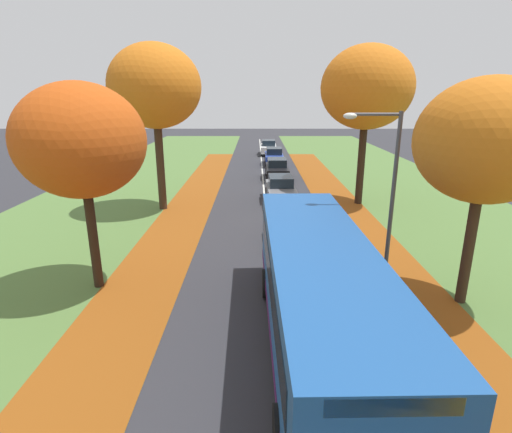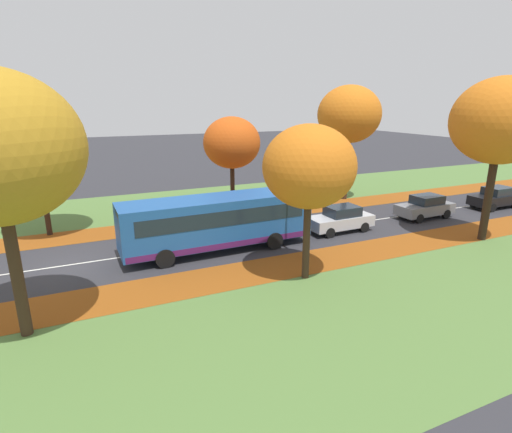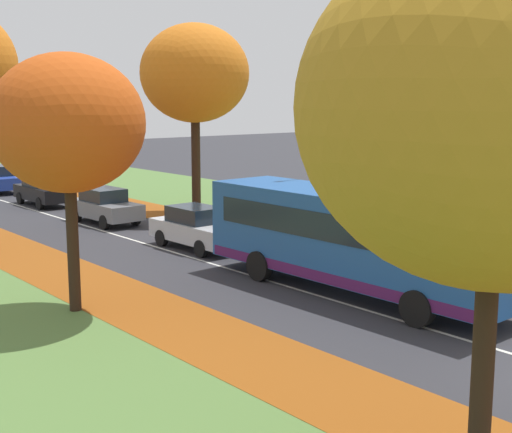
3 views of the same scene
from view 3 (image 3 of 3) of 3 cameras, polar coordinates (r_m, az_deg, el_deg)
name	(u,v)px [view 3 (image 3 of 3)]	position (r m, az deg, el deg)	size (l,w,h in m)	color
leaf_litter_left	(81,281)	(23.32, -13.83, -5.01)	(2.80, 60.00, 0.00)	#8C4714
grass_verge_right	(280,213)	(35.83, 1.96, 0.30)	(12.00, 90.00, 0.01)	#517538
leaf_litter_right	(294,243)	(28.42, 3.07, -2.14)	(2.80, 60.00, 0.00)	#8C4714
road_centre_line	(117,235)	(30.58, -11.03, -1.48)	(0.12, 80.00, 0.01)	silver
tree_left_nearest	(497,108)	(10.16, 18.74, 8.20)	(5.46, 5.46, 8.08)	black
tree_left_near	(68,124)	(19.43, -14.84, 7.18)	(4.07, 4.07, 6.92)	black
tree_right_near	(400,113)	(26.30, 11.48, 8.09)	(4.07, 4.07, 7.03)	#382619
tree_right_mid	(195,74)	(35.24, -4.93, 11.31)	(5.29, 5.29, 9.27)	black
streetlamp_right	(327,155)	(25.33, 5.74, 4.92)	(1.89, 0.28, 6.00)	#47474C
bus	(354,236)	(21.17, 7.85, -1.60)	(2.81, 10.45, 2.98)	#1E5199
car_silver_lead	(197,228)	(27.38, -4.76, -0.89)	(1.84, 4.23, 1.62)	#B7BABF
car_grey_following	(105,206)	(33.45, -12.01, 0.83)	(1.87, 4.24, 1.62)	slate
car_black_third_in_line	(43,190)	(39.92, -16.66, 2.03)	(1.79, 4.20, 1.62)	black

